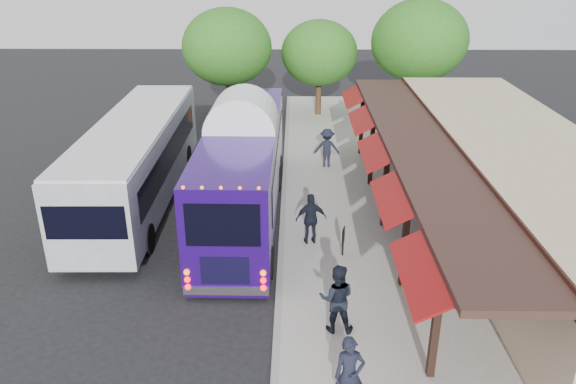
% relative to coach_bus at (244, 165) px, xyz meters
% --- Properties ---
extents(ground, '(90.00, 90.00, 0.00)m').
position_rel_coach_bus_xyz_m(ground, '(1.45, -5.28, -2.10)').
color(ground, black).
rests_on(ground, ground).
extents(sidewalk, '(10.00, 40.00, 0.15)m').
position_rel_coach_bus_xyz_m(sidewalk, '(6.45, -1.28, -2.02)').
color(sidewalk, '#9E9B93').
rests_on(sidewalk, ground).
extents(curb, '(0.20, 40.00, 0.16)m').
position_rel_coach_bus_xyz_m(curb, '(1.50, -1.28, -2.02)').
color(curb, gray).
rests_on(curb, ground).
extents(station_shelter, '(8.15, 20.00, 3.60)m').
position_rel_coach_bus_xyz_m(station_shelter, '(9.83, -1.28, -0.25)').
color(station_shelter, tan).
rests_on(station_shelter, ground).
extents(coach_bus, '(2.67, 12.26, 3.90)m').
position_rel_coach_bus_xyz_m(coach_bus, '(0.00, 0.00, 0.00)').
color(coach_bus, '#240860').
rests_on(coach_bus, ground).
extents(city_bus, '(2.98, 12.75, 3.41)m').
position_rel_coach_bus_xyz_m(city_bus, '(-4.43, 1.34, -0.21)').
color(city_bus, gray).
rests_on(city_bus, ground).
extents(ped_a, '(0.73, 0.53, 1.87)m').
position_rel_coach_bus_xyz_m(ped_a, '(3.17, -10.28, -1.01)').
color(ped_a, black).
rests_on(ped_a, sidewalk).
extents(ped_b, '(1.02, 0.83, 1.97)m').
position_rel_coach_bus_xyz_m(ped_b, '(3.08, -7.45, -0.96)').
color(ped_b, black).
rests_on(ped_b, sidewalk).
extents(ped_c, '(1.14, 0.61, 1.85)m').
position_rel_coach_bus_xyz_m(ped_c, '(2.53, -2.55, -1.02)').
color(ped_c, black).
rests_on(ped_c, sidewalk).
extents(ped_d, '(1.24, 0.77, 1.84)m').
position_rel_coach_bus_xyz_m(ped_d, '(3.46, 4.99, -1.02)').
color(ped_d, black).
rests_on(ped_d, sidewalk).
extents(sign_board, '(0.14, 0.45, 1.00)m').
position_rel_coach_bus_xyz_m(sign_board, '(3.58, -3.44, -1.27)').
color(sign_board, black).
rests_on(sign_board, sidewalk).
extents(tree_left, '(4.58, 4.58, 5.86)m').
position_rel_coach_bus_xyz_m(tree_left, '(3.39, 14.22, 1.81)').
color(tree_left, '#382314').
rests_on(tree_left, ground).
extents(tree_mid, '(5.55, 5.55, 7.11)m').
position_rel_coach_bus_xyz_m(tree_mid, '(9.25, 13.72, 2.64)').
color(tree_mid, '#382314').
rests_on(tree_mid, ground).
extents(tree_right, '(5.42, 5.42, 6.93)m').
position_rel_coach_bus_xyz_m(tree_right, '(9.10, 13.87, 2.53)').
color(tree_right, '#382314').
rests_on(tree_right, ground).
extents(tree_far, '(5.20, 5.20, 6.65)m').
position_rel_coach_bus_xyz_m(tree_far, '(-2.01, 13.03, 2.34)').
color(tree_far, '#382314').
rests_on(tree_far, ground).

